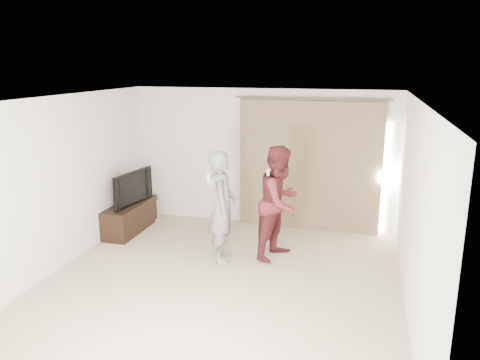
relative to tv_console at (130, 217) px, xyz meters
name	(u,v)px	position (x,y,z in m)	size (l,w,h in m)	color
floor	(219,285)	(2.27, -1.70, -0.26)	(5.50, 5.50, 0.00)	#C5B694
wall_back	(262,158)	(2.27, 1.05, 1.04)	(5.00, 0.04, 2.60)	white
wall_left	(57,185)	(-0.23, -1.70, 1.04)	(0.04, 5.50, 2.60)	white
ceiling	(217,100)	(2.27, -1.70, 2.34)	(5.00, 5.50, 0.01)	white
curtain	(310,166)	(3.18, 0.98, 0.94)	(2.80, 0.11, 2.46)	#8F7C57
tv_console	(130,217)	(0.00, 0.00, 0.00)	(0.47, 1.37, 0.53)	black
tv	(129,187)	(0.00, 0.00, 0.57)	(1.08, 0.14, 0.62)	black
scratching_post	(155,211)	(0.17, 0.70, -0.09)	(0.32, 0.32, 0.42)	tan
person_man	(222,207)	(2.05, -0.82, 0.62)	(0.56, 0.72, 1.77)	gray
person_woman	(280,202)	(2.90, -0.45, 0.65)	(0.96, 1.07, 1.82)	maroon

